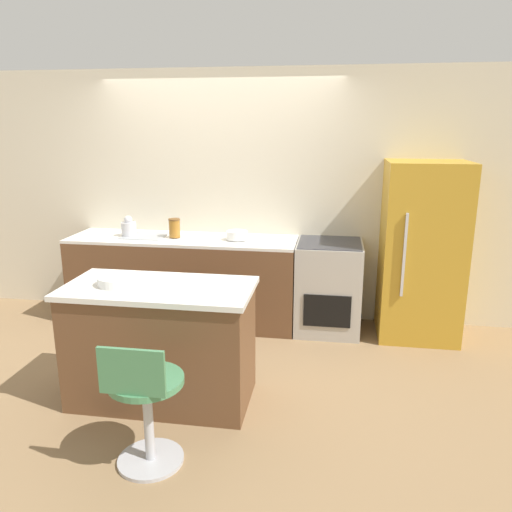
% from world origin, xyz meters
% --- Properties ---
extents(ground_plane, '(14.00, 14.00, 0.00)m').
position_xyz_m(ground_plane, '(0.00, 0.00, 0.00)').
color(ground_plane, '#8E704C').
extents(wall_back, '(8.00, 0.06, 2.60)m').
position_xyz_m(wall_back, '(0.00, 0.70, 1.30)').
color(wall_back, beige).
rests_on(wall_back, ground_plane).
extents(back_counter, '(2.36, 0.65, 0.92)m').
position_xyz_m(back_counter, '(-0.35, 0.34, 0.46)').
color(back_counter, brown).
rests_on(back_counter, ground_plane).
extents(kitchen_island, '(1.38, 0.70, 0.91)m').
position_xyz_m(kitchen_island, '(-0.05, -1.21, 0.46)').
color(kitchen_island, brown).
rests_on(kitchen_island, ground_plane).
extents(oven_range, '(0.64, 0.66, 0.92)m').
position_xyz_m(oven_range, '(1.16, 0.34, 0.46)').
color(oven_range, '#B7B2A8').
rests_on(oven_range, ground_plane).
extents(refrigerator, '(0.75, 0.67, 1.72)m').
position_xyz_m(refrigerator, '(2.03, 0.34, 0.86)').
color(refrigerator, gold).
rests_on(refrigerator, ground_plane).
extents(stool_chair, '(0.46, 0.46, 0.86)m').
position_xyz_m(stool_chair, '(0.11, -1.97, 0.42)').
color(stool_chair, '#B7B7BC').
rests_on(stool_chair, ground_plane).
extents(kettle, '(0.15, 0.15, 0.21)m').
position_xyz_m(kettle, '(-0.93, 0.33, 1.00)').
color(kettle, silver).
rests_on(kettle, back_counter).
extents(mixing_bowl, '(0.21, 0.21, 0.09)m').
position_xyz_m(mixing_bowl, '(0.23, 0.33, 0.96)').
color(mixing_bowl, white).
rests_on(mixing_bowl, back_counter).
extents(canister_jar, '(0.12, 0.12, 0.19)m').
position_xyz_m(canister_jar, '(-0.43, 0.33, 1.01)').
color(canister_jar, '#9E6623').
rests_on(canister_jar, back_counter).
extents(fruit_bowl, '(0.29, 0.29, 0.06)m').
position_xyz_m(fruit_bowl, '(-0.36, -1.23, 0.94)').
color(fruit_bowl, white).
rests_on(fruit_bowl, kitchen_island).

